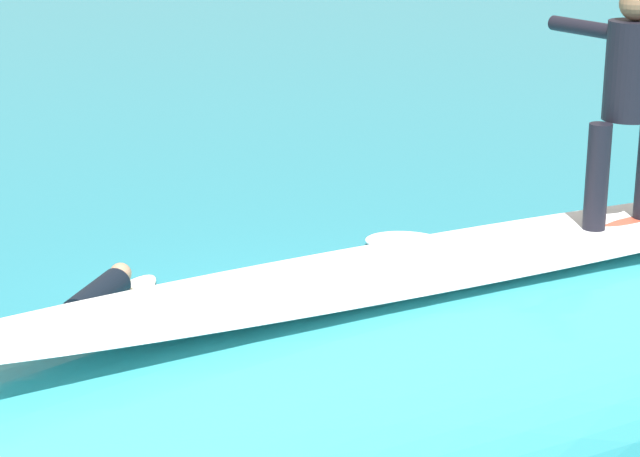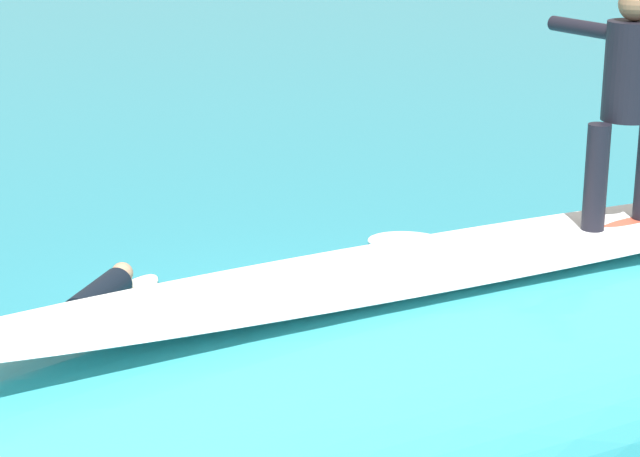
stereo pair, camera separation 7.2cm
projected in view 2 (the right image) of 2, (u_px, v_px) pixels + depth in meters
The scene contains 9 objects.
ground_plane at pixel (275, 344), 10.50m from camera, with size 120.00×120.00×0.00m, color teal.
wave_crest at pixel (452, 382), 7.80m from camera, with size 8.95×2.80×1.65m, color teal.
wave_foam_lip at pixel (456, 258), 7.54m from camera, with size 7.61×0.98×0.08m, color white.
surfboard_riding at pixel (618, 229), 8.13m from camera, with size 2.18×0.47×0.08m, color #E0563D.
surfer_riding at pixel (629, 89), 7.84m from camera, with size 0.62×1.48×1.61m.
surfboard_paddling at pixel (100, 318), 10.98m from camera, with size 2.47×0.50×0.09m, color #EAE5C6.
surfer_paddling at pixel (92, 304), 10.80m from camera, with size 1.06×1.63×0.32m.
foam_patch_near at pixel (409, 242), 13.01m from camera, with size 0.93×0.61×0.16m, color white.
foam_patch_mid at pixel (33, 338), 10.47m from camera, with size 0.65×0.59×0.13m, color white.
Camera 2 is at (1.89, 9.52, 4.14)m, focal length 66.19 mm.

